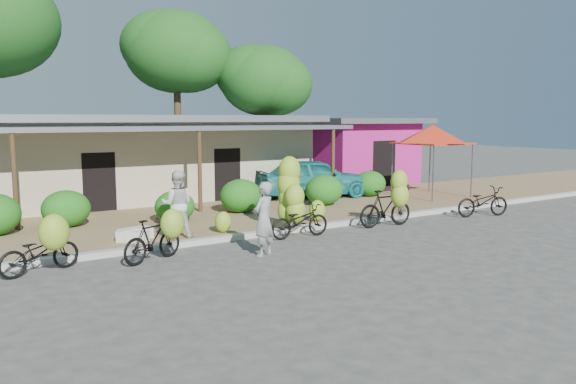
% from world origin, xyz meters
% --- Properties ---
extents(ground, '(100.00, 100.00, 0.00)m').
position_xyz_m(ground, '(0.00, 0.00, 0.00)').
color(ground, '#403E3C').
rests_on(ground, ground).
extents(sidewalk, '(60.00, 6.00, 0.12)m').
position_xyz_m(sidewalk, '(0.00, 5.00, 0.06)').
color(sidewalk, '#90704D').
rests_on(sidewalk, ground).
extents(curb, '(60.00, 0.25, 0.15)m').
position_xyz_m(curb, '(0.00, 2.00, 0.07)').
color(curb, '#A8A399').
rests_on(curb, ground).
extents(shop_main, '(13.00, 8.50, 3.35)m').
position_xyz_m(shop_main, '(0.00, 10.93, 1.72)').
color(shop_main, '#C0AE91').
rests_on(shop_main, ground).
extents(shop_pink, '(6.00, 6.00, 3.25)m').
position_xyz_m(shop_pink, '(10.50, 10.99, 1.67)').
color(shop_pink, '#B51B83').
rests_on(shop_pink, ground).
extents(tree_center_right, '(5.31, 5.20, 8.68)m').
position_xyz_m(tree_center_right, '(3.31, 16.61, 6.70)').
color(tree_center_right, '#48331C').
rests_on(tree_center_right, ground).
extents(tree_near_right, '(4.73, 4.57, 7.05)m').
position_xyz_m(tree_near_right, '(7.31, 14.61, 5.29)').
color(tree_near_right, '#48331C').
rests_on(tree_near_right, ground).
extents(hedge_1, '(1.37, 1.23, 1.07)m').
position_xyz_m(hedge_1, '(-4.36, 5.71, 0.65)').
color(hedge_1, '#1E5112').
rests_on(hedge_1, sidewalk).
extents(hedge_2, '(1.22, 1.10, 0.95)m').
position_xyz_m(hedge_2, '(-1.44, 4.75, 0.59)').
color(hedge_2, '#1E5112').
rests_on(hedge_2, sidewalk).
extents(hedge_3, '(1.43, 1.28, 1.11)m').
position_xyz_m(hedge_3, '(1.07, 5.22, 0.68)').
color(hedge_3, '#1E5112').
rests_on(hedge_3, sidewalk).
extents(hedge_4, '(1.40, 1.26, 1.09)m').
position_xyz_m(hedge_4, '(4.34, 4.98, 0.67)').
color(hedge_4, '#1E5112').
rests_on(hedge_4, sidewalk).
extents(hedge_5, '(1.31, 1.18, 1.02)m').
position_xyz_m(hedge_5, '(7.31, 5.86, 0.63)').
color(hedge_5, '#1E5112').
rests_on(hedge_5, sidewalk).
extents(red_canopy, '(3.50, 3.50, 2.86)m').
position_xyz_m(red_canopy, '(9.35, 4.51, 2.61)').
color(red_canopy, '#59595E').
rests_on(red_canopy, sidewalk).
extents(bike_far_left, '(1.83, 1.42, 1.33)m').
position_xyz_m(bike_far_left, '(-5.77, 1.20, 0.55)').
color(bike_far_left, black).
rests_on(bike_far_left, ground).
extents(bike_left, '(1.70, 1.35, 1.27)m').
position_xyz_m(bike_left, '(-3.45, 0.88, 0.57)').
color(bike_left, black).
rests_on(bike_left, ground).
extents(bike_center, '(1.79, 1.21, 2.19)m').
position_xyz_m(bike_center, '(0.76, 1.58, 0.89)').
color(bike_center, black).
rests_on(bike_center, ground).
extents(bike_right, '(1.90, 1.23, 1.76)m').
position_xyz_m(bike_right, '(3.78, 1.03, 0.72)').
color(bike_right, black).
rests_on(bike_right, ground).
extents(bike_far_right, '(2.00, 1.15, 0.99)m').
position_xyz_m(bike_far_right, '(7.71, 0.73, 0.50)').
color(bike_far_right, black).
rests_on(bike_far_right, ground).
extents(loose_banana_a, '(0.54, 0.46, 0.68)m').
position_xyz_m(loose_banana_a, '(-2.32, 2.84, 0.46)').
color(loose_banana_a, '#9CB42D').
rests_on(loose_banana_a, sidewalk).
extents(loose_banana_b, '(0.46, 0.40, 0.58)m').
position_xyz_m(loose_banana_b, '(-0.94, 2.53, 0.41)').
color(loose_banana_b, '#9CB42D').
rests_on(loose_banana_b, sidewalk).
extents(loose_banana_c, '(0.52, 0.44, 0.65)m').
position_xyz_m(loose_banana_c, '(2.23, 2.50, 0.45)').
color(loose_banana_c, '#9CB42D').
rests_on(loose_banana_c, sidewalk).
extents(sack_near, '(0.92, 0.59, 0.30)m').
position_xyz_m(sack_near, '(-3.25, 2.97, 0.27)').
color(sack_near, silver).
rests_on(sack_near, sidewalk).
extents(sack_far, '(0.81, 0.79, 0.28)m').
position_xyz_m(sack_far, '(-3.38, 2.74, 0.26)').
color(sack_far, silver).
rests_on(sack_far, sidewalk).
extents(vendor, '(0.76, 0.66, 1.76)m').
position_xyz_m(vendor, '(-1.12, 0.05, 0.88)').
color(vendor, gray).
rests_on(vendor, ground).
extents(bystander, '(1.07, 0.98, 1.76)m').
position_xyz_m(bystander, '(-2.23, 2.60, 1.00)').
color(bystander, silver).
rests_on(bystander, sidewalk).
extents(teal_van, '(4.86, 2.89, 1.55)m').
position_xyz_m(teal_van, '(5.26, 6.89, 0.90)').
color(teal_van, '#1A7878').
rests_on(teal_van, sidewalk).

